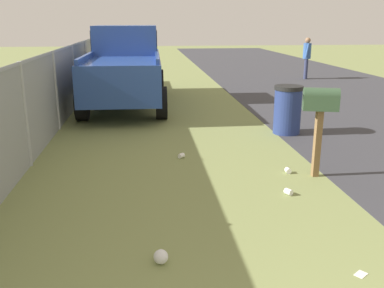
% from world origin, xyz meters
% --- Properties ---
extents(mailbox, '(0.32, 0.53, 1.31)m').
position_xyz_m(mailbox, '(5.76, -1.19, 1.05)').
color(mailbox, brown).
rests_on(mailbox, ground).
extents(pickup_truck, '(5.51, 2.15, 2.09)m').
position_xyz_m(pickup_truck, '(11.85, 1.79, 1.10)').
color(pickup_truck, '#284793').
rests_on(pickup_truck, ground).
extents(trash_bin, '(0.57, 0.57, 0.97)m').
position_xyz_m(trash_bin, '(8.24, -1.56, 0.49)').
color(trash_bin, navy).
rests_on(trash_bin, ground).
extents(pedestrian, '(0.47, 0.30, 1.59)m').
position_xyz_m(pedestrian, '(16.40, -5.01, 0.92)').
color(pedestrian, '#2D3351').
rests_on(pedestrian, ground).
extents(fence_section, '(16.75, 0.07, 1.63)m').
position_xyz_m(fence_section, '(7.89, 3.12, 0.89)').
color(fence_section, '#9EA3A8').
rests_on(fence_section, ground).
extents(litter_cup_near_hydrant, '(0.13, 0.12, 0.08)m').
position_xyz_m(litter_cup_near_hydrant, '(5.12, -0.57, 0.04)').
color(litter_cup_near_hydrant, white).
rests_on(litter_cup_near_hydrant, ground).
extents(litter_cup_far_scatter, '(0.10, 0.08, 0.08)m').
position_xyz_m(litter_cup_far_scatter, '(5.92, -0.83, 0.04)').
color(litter_cup_far_scatter, white).
rests_on(litter_cup_far_scatter, ground).
extents(litter_wrapper_midfield_a, '(0.14, 0.15, 0.01)m').
position_xyz_m(litter_wrapper_midfield_a, '(3.25, -0.63, 0.00)').
color(litter_wrapper_midfield_a, silver).
rests_on(litter_wrapper_midfield_a, ground).
extents(litter_bag_midfield_b, '(0.14, 0.14, 0.14)m').
position_xyz_m(litter_bag_midfield_b, '(3.63, 1.17, 0.07)').
color(litter_bag_midfield_b, silver).
rests_on(litter_bag_midfield_b, ground).
extents(litter_cup_by_mailbox, '(0.13, 0.13, 0.08)m').
position_xyz_m(litter_cup_by_mailbox, '(6.83, 0.71, 0.04)').
color(litter_cup_by_mailbox, white).
rests_on(litter_cup_by_mailbox, ground).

